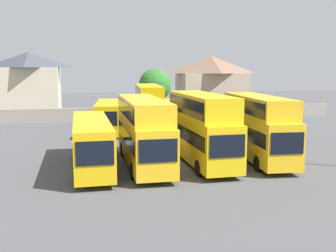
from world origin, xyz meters
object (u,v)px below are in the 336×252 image
bus_4 (258,124)px  house_terrace_centre (211,83)px  bus_1 (91,141)px  bus_3 (202,125)px  bus_5 (108,115)px  bus_7 (178,114)px  tree_left_of_lot (155,85)px  bus_6 (149,106)px  house_terrace_left (29,83)px  bus_2 (143,128)px

bus_4 → house_terrace_centre: (6.86, 35.08, 1.79)m
bus_1 → bus_3: size_ratio=1.15×
bus_3 → house_terrace_centre: house_terrace_centre is taller
bus_5 → bus_7: size_ratio=1.04×
house_terrace_centre → tree_left_of_lot: (-10.37, -7.25, 0.05)m
bus_3 → bus_7: bus_3 is taller
bus_3 → bus_4: 4.55m
bus_6 → house_terrace_left: house_terrace_left is taller
bus_2 → tree_left_of_lot: tree_left_of_lot is taller
bus_5 → tree_left_of_lot: tree_left_of_lot is taller
bus_1 → tree_left_of_lot: tree_left_of_lot is taller
bus_1 → bus_3: bearing=86.4°
bus_4 → house_terrace_left: size_ratio=1.14×
bus_5 → bus_4: bearing=39.5°
bus_1 → bus_4: bearing=88.9°
bus_2 → bus_7: (5.83, 15.14, -0.85)m
bus_1 → bus_7: 18.00m
bus_6 → house_terrace_centre: house_terrace_centre is taller
bus_1 → tree_left_of_lot: (8.97, 27.98, 2.64)m
house_terrace_left → house_terrace_centre: (28.34, -0.41, -0.19)m
bus_7 → house_terrace_centre: house_terrace_centre is taller
house_terrace_left → house_terrace_centre: 28.34m
bus_2 → house_terrace_centre: size_ratio=1.08×
bus_4 → house_terrace_left: 41.52m
bus_5 → bus_6: bus_6 is taller
bus_1 → tree_left_of_lot: size_ratio=1.70×
house_terrace_centre → house_terrace_left: bearing=179.2°
bus_7 → house_terrace_centre: bearing=152.2°
bus_4 → tree_left_of_lot: bearing=-169.6°
bus_3 → bus_1: bearing=-93.9°
bus_5 → house_terrace_left: house_terrace_left is taller
bus_1 → bus_7: bearing=146.2°
house_terrace_centre → tree_left_of_lot: house_terrace_centre is taller
bus_2 → tree_left_of_lot: bearing=168.2°
bus_2 → tree_left_of_lot: 28.41m
bus_6 → house_terrace_centre: 23.52m
bus_6 → house_terrace_left: bearing=-138.9°
bus_4 → bus_7: 15.43m
bus_7 → bus_3: bearing=-7.4°
bus_2 → bus_4: bus_4 is taller
bus_2 → house_terrace_left: size_ratio=1.24×
bus_2 → bus_4: size_ratio=1.09×
bus_2 → bus_7: size_ratio=1.14×
bus_6 → bus_7: bus_6 is taller
bus_3 → bus_5: bus_3 is taller
house_terrace_left → bus_2: bearing=-70.3°
bus_5 → tree_left_of_lot: 14.68m
bus_3 → house_terrace_centre: bearing=160.1°
bus_1 → bus_6: size_ratio=1.06×
bus_2 → bus_3: 4.27m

